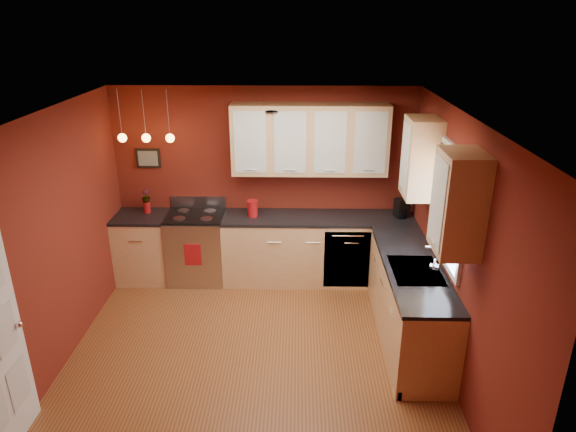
{
  "coord_description": "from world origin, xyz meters",
  "views": [
    {
      "loc": [
        0.45,
        -4.52,
        3.47
      ],
      "look_at": [
        0.34,
        1.0,
        1.26
      ],
      "focal_mm": 32.0,
      "sensor_mm": 36.0,
      "label": 1
    }
  ],
  "objects_px": {
    "red_canister": "(253,208)",
    "coffee_maker": "(402,209)",
    "sink": "(416,272)",
    "gas_range": "(197,247)",
    "soap_pump": "(434,268)"
  },
  "relations": [
    {
      "from": "gas_range",
      "to": "red_canister",
      "type": "distance_m",
      "value": 0.96
    },
    {
      "from": "coffee_maker",
      "to": "gas_range",
      "type": "bearing_deg",
      "value": 159.89
    },
    {
      "from": "red_canister",
      "to": "coffee_maker",
      "type": "distance_m",
      "value": 1.97
    },
    {
      "from": "gas_range",
      "to": "sink",
      "type": "bearing_deg",
      "value": -29.78
    },
    {
      "from": "coffee_maker",
      "to": "soap_pump",
      "type": "height_order",
      "value": "coffee_maker"
    },
    {
      "from": "red_canister",
      "to": "soap_pump",
      "type": "xyz_separation_m",
      "value": [
        2.0,
        -1.62,
        -0.02
      ]
    },
    {
      "from": "sink",
      "to": "coffee_maker",
      "type": "bearing_deg",
      "value": 85.28
    },
    {
      "from": "sink",
      "to": "coffee_maker",
      "type": "relative_size",
      "value": 2.77
    },
    {
      "from": "sink",
      "to": "soap_pump",
      "type": "distance_m",
      "value": 0.23
    },
    {
      "from": "coffee_maker",
      "to": "sink",
      "type": "bearing_deg",
      "value": -114.95
    },
    {
      "from": "red_canister",
      "to": "soap_pump",
      "type": "height_order",
      "value": "red_canister"
    },
    {
      "from": "gas_range",
      "to": "red_canister",
      "type": "height_order",
      "value": "red_canister"
    },
    {
      "from": "coffee_maker",
      "to": "soap_pump",
      "type": "relative_size",
      "value": 1.33
    },
    {
      "from": "coffee_maker",
      "to": "red_canister",
      "type": "bearing_deg",
      "value": 160.13
    },
    {
      "from": "sink",
      "to": "coffee_maker",
      "type": "xyz_separation_m",
      "value": [
        0.12,
        1.51,
        0.14
      ]
    }
  ]
}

